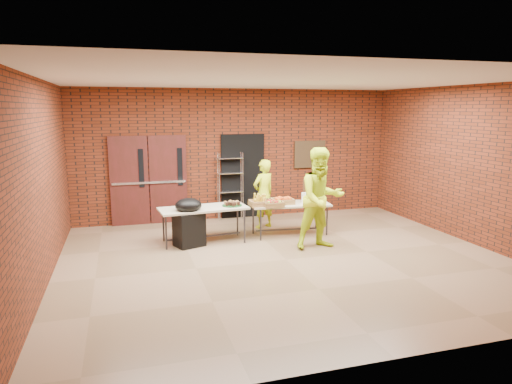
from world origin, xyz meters
TOP-DOWN VIEW (x-y plane):
  - room at (0.00, 0.00)m, footprint 8.08×7.08m
  - double_doors at (-2.20, 3.44)m, footprint 1.78×0.12m
  - dark_doorway at (0.10, 3.46)m, footprint 1.10×0.06m
  - bronze_plaque at (1.90, 3.45)m, footprint 0.85×0.04m
  - wire_rack at (-0.26, 3.32)m, footprint 0.62×0.22m
  - table_left at (-1.24, 1.53)m, footprint 1.84×0.91m
  - table_right at (0.66, 1.58)m, footprint 1.76×0.89m
  - basket_bananas at (-0.02, 1.53)m, footprint 0.47×0.36m
  - basket_oranges at (0.48, 1.58)m, footprint 0.47×0.36m
  - basket_apples at (0.22, 1.40)m, footprint 0.41×0.32m
  - muffin_tray at (-0.64, 1.53)m, footprint 0.41×0.41m
  - napkin_box at (-1.57, 1.56)m, footprint 0.17×0.11m
  - coffee_dispenser at (1.23, 1.66)m, footprint 0.36×0.33m
  - cup_stack_front at (0.98, 1.49)m, footprint 0.08×0.08m
  - cup_stack_mid at (1.07, 1.36)m, footprint 0.07×0.07m
  - cup_stack_back at (0.96, 1.56)m, footprint 0.07×0.07m
  - covered_grill at (-1.57, 1.35)m, footprint 0.66×0.60m
  - volunteer_woman at (0.29, 2.32)m, footprint 0.68×0.58m
  - volunteer_man at (0.90, 0.51)m, footprint 1.01×0.82m

SIDE VIEW (x-z plane):
  - covered_grill at x=-1.57m, z-range 0.00..0.98m
  - table_right at x=0.66m, z-range 0.29..0.99m
  - table_left at x=-1.24m, z-range 0.30..1.04m
  - basket_apples at x=0.22m, z-range 0.69..0.82m
  - basket_bananas at x=-0.02m, z-range 0.69..0.83m
  - basket_oranges at x=0.48m, z-range 0.69..0.83m
  - napkin_box at x=-1.57m, z-range 0.73..0.79m
  - muffin_tray at x=-0.64m, z-range 0.73..0.83m
  - volunteer_woman at x=0.29m, z-range 0.00..1.58m
  - cup_stack_mid at x=1.07m, z-range 0.70..0.91m
  - cup_stack_back at x=0.96m, z-range 0.70..0.92m
  - cup_stack_front at x=0.98m, z-range 0.70..0.93m
  - wire_rack at x=-0.26m, z-range 0.00..1.66m
  - coffee_dispenser at x=1.23m, z-range 0.70..1.17m
  - volunteer_man at x=0.90m, z-range 0.00..1.99m
  - dark_doorway at x=0.10m, z-range 0.00..2.10m
  - double_doors at x=-2.20m, z-range 0.00..2.10m
  - bronze_plaque at x=1.90m, z-range 1.20..1.90m
  - room at x=0.00m, z-range -0.04..3.24m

